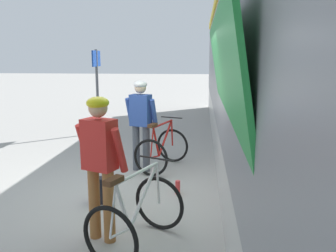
% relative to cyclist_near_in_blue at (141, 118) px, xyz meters
% --- Properties ---
extents(ground_plane, '(80.00, 80.00, 0.00)m').
position_rel_cyclist_near_in_blue_xyz_m(ground_plane, '(0.04, -1.23, -1.05)').
color(ground_plane, '#A09E99').
extents(cyclist_near_in_blue, '(0.66, 0.42, 1.76)m').
position_rel_cyclist_near_in_blue_xyz_m(cyclist_near_in_blue, '(0.00, 0.00, 0.00)').
color(cyclist_near_in_blue, '#4C515B').
rests_on(cyclist_near_in_blue, ground).
extents(cyclist_far_in_red, '(0.66, 0.47, 1.76)m').
position_rel_cyclist_near_in_blue_xyz_m(cyclist_far_in_red, '(-0.03, -2.71, 0.00)').
color(cyclist_far_in_red, '#935B2D').
rests_on(cyclist_far_in_red, ground).
extents(bicycle_near_red, '(1.02, 1.24, 0.99)m').
position_rel_cyclist_near_in_blue_xyz_m(bicycle_near_red, '(0.39, 0.15, -0.65)').
color(bicycle_near_red, black).
rests_on(bicycle_near_red, ground).
extents(bicycle_far_white, '(1.07, 1.26, 0.99)m').
position_rel_cyclist_near_in_blue_xyz_m(bicycle_far_white, '(0.43, -2.86, -0.65)').
color(bicycle_far_white, black).
rests_on(bicycle_far_white, ground).
extents(backpack_on_platform, '(0.32, 0.26, 0.40)m').
position_rel_cyclist_near_in_blue_xyz_m(backpack_on_platform, '(-0.36, -1.63, -0.85)').
color(backpack_on_platform, black).
rests_on(backpack_on_platform, ground).
extents(water_bottle_near_the_bikes, '(0.08, 0.08, 0.22)m').
position_rel_cyclist_near_in_blue_xyz_m(water_bottle_near_the_bikes, '(0.79, -1.16, -0.94)').
color(water_bottle_near_the_bikes, red).
rests_on(water_bottle_near_the_bikes, ground).
extents(platform_sign_post, '(0.08, 0.70, 2.40)m').
position_rel_cyclist_near_in_blue_xyz_m(platform_sign_post, '(-1.81, 3.27, 0.57)').
color(platform_sign_post, '#595B60').
rests_on(platform_sign_post, ground).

